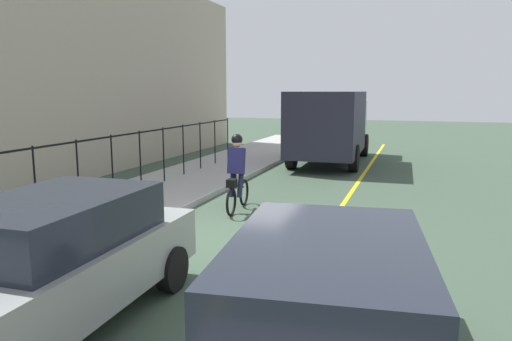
% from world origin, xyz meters
% --- Properties ---
extents(ground_plane, '(80.00, 80.00, 0.00)m').
position_xyz_m(ground_plane, '(0.00, 0.00, 0.00)').
color(ground_plane, '#384B3A').
extents(lane_line_centre, '(36.00, 0.12, 0.01)m').
position_xyz_m(lane_line_centre, '(0.00, -1.60, 0.00)').
color(lane_line_centre, yellow).
rests_on(lane_line_centre, ground).
extents(sidewalk, '(40.00, 3.20, 0.15)m').
position_xyz_m(sidewalk, '(0.00, 3.40, 0.07)').
color(sidewalk, '#A19F9A').
rests_on(sidewalk, ground).
extents(building_wall, '(28.00, 0.80, 7.12)m').
position_xyz_m(building_wall, '(2.00, 7.00, 3.56)').
color(building_wall, '#ACA189').
rests_on(building_wall, ground).
extents(iron_fence, '(16.45, 0.04, 1.60)m').
position_xyz_m(iron_fence, '(1.00, 3.80, 1.27)').
color(iron_fence, black).
rests_on(iron_fence, sidewalk).
extents(cyclist_lead, '(1.71, 0.38, 1.83)m').
position_xyz_m(cyclist_lead, '(1.99, 0.66, 0.91)').
color(cyclist_lead, black).
rests_on(cyclist_lead, ground).
extents(patrol_sedan, '(4.58, 2.32, 1.58)m').
position_xyz_m(patrol_sedan, '(-4.33, -2.60, 0.82)').
color(patrol_sedan, '#9793A1').
rests_on(patrol_sedan, ground).
extents(parked_sedan_rear, '(4.44, 2.00, 1.58)m').
position_xyz_m(parked_sedan_rear, '(-4.01, 0.73, 0.82)').
color(parked_sedan_rear, gray).
rests_on(parked_sedan_rear, ground).
extents(box_truck_background, '(6.77, 2.68, 2.78)m').
position_xyz_m(box_truck_background, '(10.39, -0.04, 1.55)').
color(box_truck_background, '#262535').
rests_on(box_truck_background, ground).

